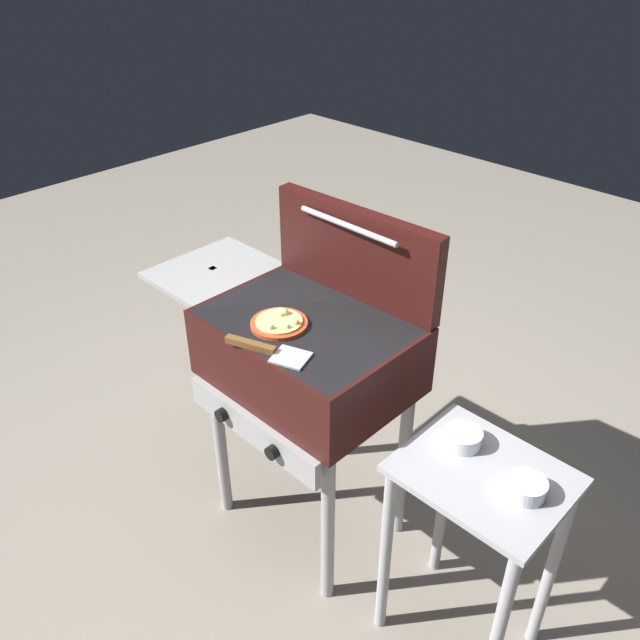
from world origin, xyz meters
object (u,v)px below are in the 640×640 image
(grill, at_px, (305,356))
(pizza_cheese, at_px, (280,322))
(topping_bowl_near, at_px, (526,488))
(prep_table, at_px, (475,523))
(spatula, at_px, (267,350))
(topping_bowl_far, at_px, (463,438))

(grill, relative_size, pizza_cheese, 5.47)
(grill, xyz_separation_m, topping_bowl_near, (0.79, 0.01, -0.02))
(grill, height_order, topping_bowl_near, grill)
(pizza_cheese, bearing_deg, prep_table, 6.88)
(spatula, height_order, topping_bowl_near, spatula)
(topping_bowl_near, bearing_deg, topping_bowl_far, 169.16)
(prep_table, height_order, topping_bowl_near, topping_bowl_near)
(prep_table, xyz_separation_m, topping_bowl_far, (-0.10, 0.05, 0.22))
(grill, bearing_deg, topping_bowl_far, 5.42)
(spatula, distance_m, topping_bowl_far, 0.60)
(prep_table, xyz_separation_m, topping_bowl_near, (0.11, 0.01, 0.22))
(grill, xyz_separation_m, spatula, (0.05, -0.20, 0.15))
(pizza_cheese, height_order, prep_table, pizza_cheese)
(grill, relative_size, topping_bowl_near, 9.24)
(grill, height_order, prep_table, grill)
(prep_table, relative_size, topping_bowl_far, 6.74)
(pizza_cheese, height_order, topping_bowl_near, pizza_cheese)
(pizza_cheese, height_order, topping_bowl_far, pizza_cheese)
(grill, distance_m, topping_bowl_near, 0.79)
(spatula, xyz_separation_m, topping_bowl_near, (0.74, 0.21, -0.17))
(prep_table, bearing_deg, spatula, -161.70)
(pizza_cheese, bearing_deg, spatula, -57.33)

